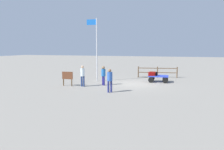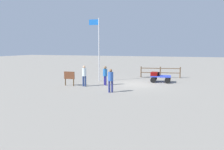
% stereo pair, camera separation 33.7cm
% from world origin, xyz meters
% --- Properties ---
extents(ground_plane, '(120.00, 120.00, 0.00)m').
position_xyz_m(ground_plane, '(0.00, 0.00, 0.00)').
color(ground_plane, gray).
extents(luggage_cart, '(1.81, 1.36, 0.60)m').
position_xyz_m(luggage_cart, '(-1.87, -1.80, 0.44)').
color(luggage_cart, blue).
rests_on(luggage_cart, ground).
extents(suitcase_tan, '(0.56, 0.36, 0.35)m').
position_xyz_m(suitcase_tan, '(-1.40, -1.58, 0.77)').
color(suitcase_tan, maroon).
rests_on(suitcase_tan, luggage_cart).
extents(suitcase_dark, '(0.67, 0.45, 0.33)m').
position_xyz_m(suitcase_dark, '(-1.49, -1.59, 0.76)').
color(suitcase_dark, black).
rests_on(suitcase_dark, luggage_cart).
extents(suitcase_maroon, '(0.63, 0.52, 0.33)m').
position_xyz_m(suitcase_maroon, '(-1.31, -1.44, 0.76)').
color(suitcase_maroon, maroon).
rests_on(suitcase_maroon, luggage_cart).
extents(suitcase_navy, '(0.48, 0.33, 0.30)m').
position_xyz_m(suitcase_navy, '(-1.37, -2.06, 0.75)').
color(suitcase_navy, black).
rests_on(suitcase_navy, luggage_cart).
extents(worker_lead, '(0.48, 0.48, 1.63)m').
position_xyz_m(worker_lead, '(0.87, 3.88, 0.96)').
color(worker_lead, navy).
rests_on(worker_lead, ground).
extents(worker_trailing, '(0.36, 0.36, 1.68)m').
position_xyz_m(worker_trailing, '(3.65, 2.35, 0.97)').
color(worker_trailing, navy).
rests_on(worker_trailing, ground).
extents(worker_supervisor, '(0.49, 0.49, 1.59)m').
position_xyz_m(worker_supervisor, '(2.27, 1.30, 0.94)').
color(worker_supervisor, navy).
rests_on(worker_supervisor, ground).
extents(flagpole, '(1.00, 0.10, 5.73)m').
position_xyz_m(flagpole, '(3.68, -0.60, 3.34)').
color(flagpole, silver).
rests_on(flagpole, ground).
extents(signboard, '(0.92, 0.11, 1.16)m').
position_xyz_m(signboard, '(4.93, 2.49, 0.76)').
color(signboard, '#4C3319').
rests_on(signboard, ground).
extents(wooden_fence, '(4.03, 0.76, 1.14)m').
position_xyz_m(wooden_fence, '(-1.50, -4.83, 0.65)').
color(wooden_fence, brown).
rests_on(wooden_fence, ground).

